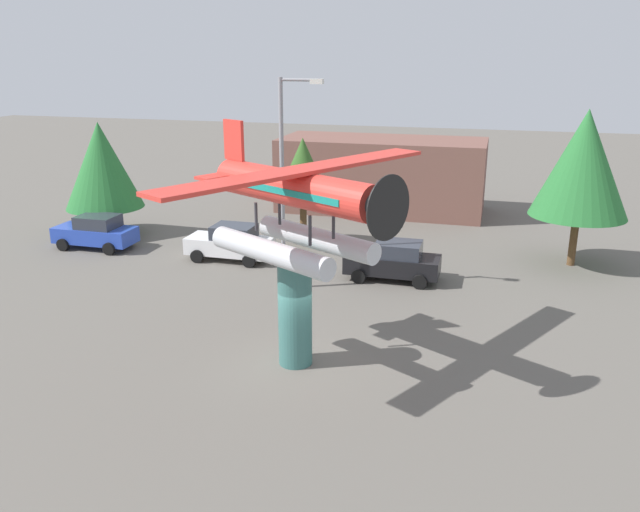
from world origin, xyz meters
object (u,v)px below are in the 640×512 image
Objects in this scene: display_pedestal at (295,311)px; storefront_building at (382,175)px; car_mid_white at (231,242)px; tree_center_back at (583,164)px; streetlight_primary at (286,172)px; floatplane_monument at (297,205)px; tree_west at (102,165)px; car_far_black at (394,261)px; tree_east at (303,169)px; car_near_blue at (96,232)px.

display_pedestal is 22.04m from storefront_building.
tree_center_back is at bearing -167.28° from car_mid_white.
tree_center_back is at bearing 29.07° from streetlight_primary.
floatplane_monument reaches higher than car_mid_white.
car_mid_white is 0.67× the size of tree_west.
car_far_black is at bearing -151.06° from tree_center_back.
floatplane_monument reaches higher than tree_center_back.
storefront_building is 16.97m from tree_west.
streetlight_primary is at bearing -23.82° from tree_west.
car_far_black is 7.72m from tree_east.
car_mid_white is 0.47× the size of streetlight_primary.
tree_center_back is at bearing -38.71° from storefront_building.
car_near_blue is 0.67× the size of tree_west.
tree_center_back is at bearing 82.91° from floatplane_monument.
streetlight_primary reaches higher than tree_west.
tree_east is at bearing 101.28° from streetlight_primary.
tree_west is (-14.84, 12.03, 2.05)m from display_pedestal.
floatplane_monument is at bearing -38.97° from tree_west.
car_mid_white is at bearing 152.32° from floatplane_monument.
streetlight_primary is 1.57× the size of tree_east.
tree_west is at bearing 156.18° from streetlight_primary.
tree_center_back is at bearing 53.94° from display_pedestal.
car_far_black is at bearing -77.18° from storefront_building.
car_far_black is at bearing 78.71° from display_pedestal.
car_far_black is 0.57× the size of tree_center_back.
tree_east is at bearing -126.17° from car_mid_white.
streetlight_primary is 6.90m from tree_east.
car_near_blue is 1.00× the size of car_far_black.
tree_center_back reaches higher than display_pedestal.
storefront_building is at bearing 93.11° from display_pedestal.
display_pedestal is 0.50× the size of tree_center_back.
tree_east is (10.15, 3.65, 3.16)m from car_near_blue.
streetlight_primary is at bearing 139.60° from floatplane_monument.
streetlight_primary reaches higher than tree_east.
tree_east is (-3.77, 13.25, 2.19)m from display_pedestal.
car_mid_white is at bearing -179.50° from car_near_blue.
display_pedestal reaches higher than car_mid_white.
storefront_building reaches higher than car_mid_white.
car_near_blue is 17.83m from storefront_building.
car_far_black is 0.47× the size of streetlight_primary.
floatplane_monument is (0.11, -0.06, 3.52)m from display_pedestal.
tree_east is (-2.57, -8.75, 1.76)m from storefront_building.
storefront_building is at bearing 141.29° from tree_center_back.
storefront_building is (-1.20, 22.00, 0.44)m from display_pedestal.
streetlight_primary is at bearing 29.31° from car_far_black.
storefront_building is (5.20, 12.34, 1.41)m from car_mid_white.
tree_west reaches higher than car_mid_white.
storefront_building is at bearing 36.17° from tree_west.
tree_center_back is at bearing 2.93° from tree_west.
tree_east is at bearing -160.20° from car_near_blue.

